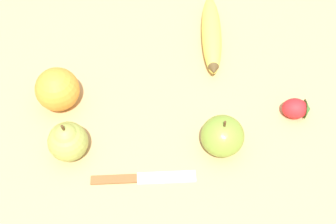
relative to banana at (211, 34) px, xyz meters
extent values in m
plane|color=tan|center=(0.05, -0.13, -0.02)|extent=(3.00, 3.00, 0.00)
ellipsoid|color=#DBCC4C|center=(0.00, 0.00, 0.00)|extent=(0.20, 0.15, 0.04)
cone|color=brown|center=(0.08, -0.06, 0.01)|extent=(0.04, 0.03, 0.03)
sphere|color=orange|center=(-0.03, -0.34, 0.02)|extent=(0.08, 0.08, 0.08)
sphere|color=#99A84C|center=(0.08, -0.37, 0.02)|extent=(0.07, 0.07, 0.07)
sphere|color=#99A84C|center=(0.08, -0.37, 0.04)|extent=(0.04, 0.04, 0.04)
cylinder|color=#4C3319|center=(0.08, -0.37, 0.06)|extent=(0.01, 0.01, 0.02)
ellipsoid|color=red|center=(0.24, 0.02, 0.00)|extent=(0.06, 0.06, 0.04)
cone|color=#3D8438|center=(0.25, 0.04, 0.00)|extent=(0.04, 0.03, 0.04)
ellipsoid|color=olive|center=(0.22, -0.14, 0.02)|extent=(0.08, 0.08, 0.07)
cylinder|color=#4C3319|center=(0.22, -0.14, 0.06)|extent=(0.00, 0.00, 0.01)
cube|color=silver|center=(0.22, -0.25, -0.02)|extent=(0.07, 0.10, 0.00)
cube|color=brown|center=(0.17, -0.33, -0.02)|extent=(0.06, 0.08, 0.01)
camera|label=1|loc=(0.51, -0.44, 0.74)|focal=50.00mm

